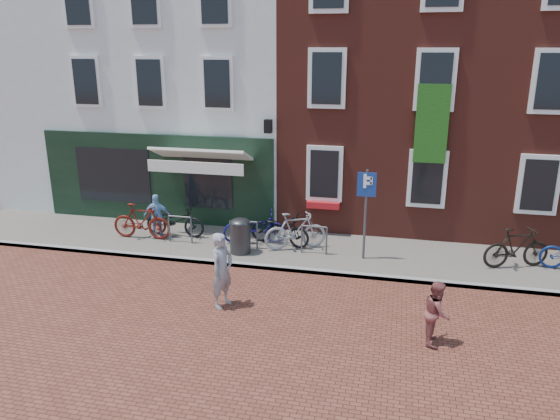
% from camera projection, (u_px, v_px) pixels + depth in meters
% --- Properties ---
extents(ground, '(80.00, 80.00, 0.00)m').
position_uv_depth(ground, '(288.00, 272.00, 14.11)').
color(ground, brown).
extents(sidewalk, '(24.00, 3.00, 0.10)m').
position_uv_depth(sidewalk, '(333.00, 253.00, 15.28)').
color(sidewalk, slate).
rests_on(sidewalk, ground).
extents(building_stucco, '(8.00, 8.00, 9.00)m').
position_uv_depth(building_stucco, '(198.00, 78.00, 20.36)').
color(building_stucco, silver).
rests_on(building_stucco, ground).
extents(building_brick_mid, '(6.00, 8.00, 10.00)m').
position_uv_depth(building_brick_mid, '(386.00, 66.00, 18.73)').
color(building_brick_mid, maroon).
rests_on(building_brick_mid, ground).
extents(filler_left, '(7.00, 8.00, 9.00)m').
position_uv_depth(filler_left, '(26.00, 76.00, 21.95)').
color(filler_left, silver).
rests_on(filler_left, ground).
extents(litter_bin, '(0.59, 0.59, 1.08)m').
position_uv_depth(litter_bin, '(240.00, 234.00, 15.01)').
color(litter_bin, '#303133').
rests_on(litter_bin, sidewalk).
extents(parking_sign, '(0.50, 0.07, 2.50)m').
position_uv_depth(parking_sign, '(366.00, 199.00, 14.25)').
color(parking_sign, '#4C4C4F').
rests_on(parking_sign, sidewalk).
extents(woman, '(0.61, 0.74, 1.76)m').
position_uv_depth(woman, '(222.00, 270.00, 12.05)').
color(woman, gray).
rests_on(woman, ground).
extents(boy, '(0.52, 0.66, 1.32)m').
position_uv_depth(boy, '(437.00, 312.00, 10.60)').
color(boy, brown).
rests_on(boy, ground).
extents(cafe_person, '(0.86, 0.55, 1.36)m').
position_uv_depth(cafe_person, '(157.00, 216.00, 16.16)').
color(cafe_person, '#7EB3E0').
rests_on(cafe_person, sidewalk).
extents(bicycle_0, '(1.87, 0.65, 0.98)m').
position_uv_depth(bicycle_0, '(175.00, 221.00, 16.35)').
color(bicycle_0, black).
rests_on(bicycle_0, sidewalk).
extents(bicycle_1, '(1.83, 0.57, 1.09)m').
position_uv_depth(bicycle_1, '(141.00, 221.00, 16.12)').
color(bicycle_1, '#5A130C').
rests_on(bicycle_1, sidewalk).
extents(bicycle_2, '(1.97, 1.09, 0.98)m').
position_uv_depth(bicycle_2, '(255.00, 227.00, 15.74)').
color(bicycle_2, '#13105D').
rests_on(bicycle_2, sidewalk).
extents(bicycle_3, '(1.85, 1.24, 1.09)m').
position_uv_depth(bicycle_3, '(295.00, 231.00, 15.29)').
color(bicycle_3, gray).
rests_on(bicycle_3, sidewalk).
extents(bicycle_4, '(1.96, 1.04, 0.98)m').
position_uv_depth(bicycle_4, '(280.00, 229.00, 15.62)').
color(bicycle_4, black).
rests_on(bicycle_4, sidewalk).
extents(bicycle_5, '(1.88, 1.10, 1.09)m').
position_uv_depth(bicycle_5, '(517.00, 248.00, 14.02)').
color(bicycle_5, black).
rests_on(bicycle_5, sidewalk).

